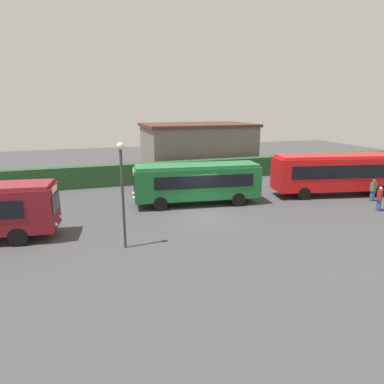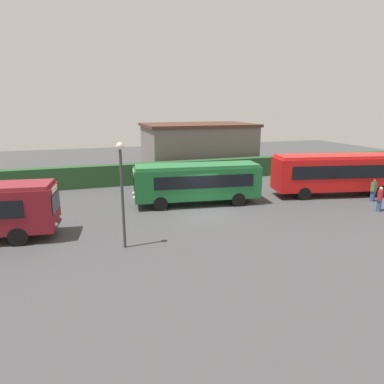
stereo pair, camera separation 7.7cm
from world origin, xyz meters
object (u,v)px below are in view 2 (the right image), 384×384
at_px(bus_green, 197,181).
at_px(person_far, 374,190).
at_px(bus_red, 338,172).
at_px(lamppost, 122,183).
at_px(person_center, 39,210).
at_px(person_right, 380,198).

bearing_deg(bus_green, person_far, 172.39).
xyz_separation_m(bus_red, lamppost, (-17.63, -5.30, 1.48)).
relative_size(bus_green, lamppost, 1.74).
xyz_separation_m(person_center, person_far, (23.60, -2.32, -0.03)).
distance_m(bus_green, bus_red, 11.61).
bearing_deg(lamppost, bus_green, 46.19).
distance_m(bus_red, person_center, 22.18).
height_order(bus_green, person_far, bus_green).
xyz_separation_m(bus_green, person_far, (13.00, -3.36, -0.85)).
distance_m(person_center, lamppost, 7.39).
bearing_deg(bus_green, lamppost, 53.07).
relative_size(bus_green, person_center, 5.47).
height_order(person_far, lamppost, lamppost).
xyz_separation_m(bus_red, person_far, (1.44, -2.33, -1.02)).
bearing_deg(lamppost, person_right, 2.80).
distance_m(bus_green, person_far, 13.46).
xyz_separation_m(person_far, lamppost, (-19.07, -2.97, 2.50)).
xyz_separation_m(person_center, lamppost, (4.52, -5.29, 2.48)).
bearing_deg(person_center, person_right, -101.58).
height_order(bus_green, person_right, bus_green).
height_order(bus_red, person_center, bus_red).
distance_m(person_right, lamppost, 17.67).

